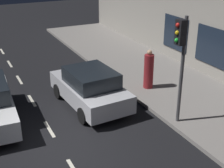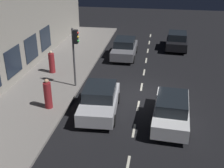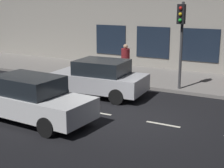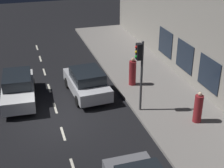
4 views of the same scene
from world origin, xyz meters
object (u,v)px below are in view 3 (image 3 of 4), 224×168
at_px(traffic_light, 181,28).
at_px(pedestrian_0, 125,63).
at_px(parked_car_1, 100,78).
at_px(parked_car_2, 31,99).

xyz_separation_m(traffic_light, pedestrian_0, (0.79, 3.07, -1.94)).
distance_m(parked_car_1, pedestrian_0, 2.94).
distance_m(traffic_light, parked_car_1, 4.16).
distance_m(parked_car_1, parked_car_2, 3.94).
relative_size(parked_car_2, pedestrian_0, 2.51).
height_order(traffic_light, parked_car_2, traffic_light).
distance_m(traffic_light, pedestrian_0, 3.72).
distance_m(parked_car_2, pedestrian_0, 6.86).
height_order(traffic_light, pedestrian_0, traffic_light).
xyz_separation_m(parked_car_2, pedestrian_0, (6.85, -0.20, 0.17)).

